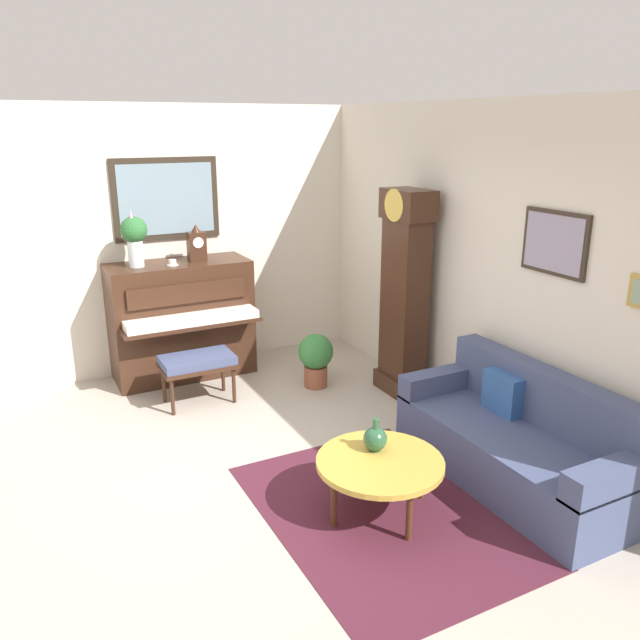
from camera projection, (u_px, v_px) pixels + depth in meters
ground_plane at (233, 485)px, 4.85m from camera, size 6.40×6.00×0.10m
wall_left at (143, 242)px, 6.62m from camera, size 0.13×4.90×2.80m
wall_back at (490, 268)px, 5.45m from camera, size 5.30×0.13×2.80m
area_rug at (381, 513)px, 4.40m from camera, size 2.10×1.50×0.01m
piano at (182, 320)px, 6.66m from camera, size 0.87×1.44×1.23m
piano_bench at (197, 363)px, 6.04m from camera, size 0.42×0.70×0.48m
grandfather_clock at (404, 299)px, 6.14m from camera, size 0.52×0.34×2.03m
couch at (519, 442)px, 4.74m from camera, size 1.90×0.80×0.84m
coffee_table at (380, 464)px, 4.32m from camera, size 0.88×0.88×0.41m
mantel_clock at (197, 244)px, 6.51m from camera, size 0.13×0.18×0.38m
flower_vase at (134, 235)px, 6.20m from camera, size 0.26×0.26×0.58m
teacup at (172, 263)px, 6.34m from camera, size 0.12×0.12×0.06m
green_jug at (375, 439)px, 4.42m from camera, size 0.17×0.17×0.24m
potted_plant at (316, 357)px, 6.45m from camera, size 0.36×0.36×0.56m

